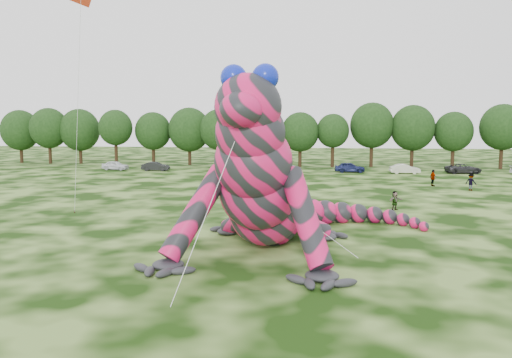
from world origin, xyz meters
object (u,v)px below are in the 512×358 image
object	(u,v)px
tree_1	(49,136)
car_5	(405,169)
flying_kite	(80,15)
tree_5	(189,136)
spectator_2	(471,182)
tree_3	(116,137)
car_2	(237,167)
tree_8	(300,140)
spectator_3	(433,178)
car_3	(283,166)
spectator_5	(395,201)
inflatable_gecko	(270,160)
car_4	(350,167)
tree_4	(153,138)
car_6	(463,169)
tree_0	(21,136)
car_0	(115,165)
tree_2	(80,136)
car_1	(156,166)
tree_6	(219,138)
tree_7	(264,138)
tree_13	(502,137)
tree_9	(333,140)
tree_12	(453,140)
tree_10	(372,135)
tree_11	(412,136)

from	to	relation	value
tree_1	car_5	size ratio (longest dim) A/B	2.34
flying_kite	tree_1	size ratio (longest dim) A/B	1.71
tree_5	spectator_2	xyz separation A→B (m)	(38.13, -28.02, -3.97)
tree_3	car_2	size ratio (longest dim) A/B	1.96
tree_8	spectator_3	size ratio (longest dim) A/B	4.72
car_3	tree_8	bearing A→B (deg)	-13.27
spectator_5	inflatable_gecko	bearing A→B (deg)	-166.62
car_4	spectator_2	xyz separation A→B (m)	(11.65, -18.37, 0.18)
car_3	spectator_2	world-z (taller)	spectator_2
tree_4	tree_8	bearing A→B (deg)	-3.89
tree_3	car_5	size ratio (longest dim) A/B	2.25
tree_8	car_6	size ratio (longest dim) A/B	1.80
spectator_3	car_2	bearing A→B (deg)	42.07
tree_0	car_3	world-z (taller)	tree_0
flying_kite	tree_0	bearing A→B (deg)	126.33
car_3	car_0	bearing A→B (deg)	98.49
tree_2	car_1	xyz separation A→B (m)	(17.51, -11.36, -4.14)
tree_2	spectator_5	world-z (taller)	tree_2
tree_6	tree_8	xyz separation A→B (m)	(13.34, 0.30, -0.27)
tree_7	car_2	distance (m)	10.39
car_0	car_4	size ratio (longest dim) A/B	0.94
tree_13	inflatable_gecko	bearing A→B (deg)	-120.62
tree_9	car_4	world-z (taller)	tree_9
tree_2	tree_6	distance (m)	25.55
tree_8	tree_9	distance (m)	5.30
spectator_5	car_0	bearing A→B (deg)	99.65
flying_kite	tree_7	world-z (taller)	flying_kite
tree_6	tree_9	xyz separation A→B (m)	(18.62, 0.66, -0.41)
inflatable_gecko	tree_12	distance (m)	58.45
tree_5	tree_12	world-z (taller)	tree_5
tree_3	spectator_3	world-z (taller)	tree_3
car_5	tree_10	bearing A→B (deg)	14.89
tree_1	tree_7	distance (m)	38.29
tree_1	tree_5	size ratio (longest dim) A/B	1.00
tree_5	tree_11	distance (m)	36.91
tree_0	tree_12	xyz separation A→B (m)	(74.57, -1.50, -0.27)
spectator_2	car_6	bearing A→B (deg)	-65.39
tree_10	car_3	size ratio (longest dim) A/B	2.30
tree_11	car_5	bearing A→B (deg)	-104.93
tree_8	car_0	bearing A→B (deg)	-162.33
tree_12	car_5	xyz separation A→B (m)	(-9.00, -9.96, -3.80)
tree_3	tree_5	world-z (taller)	tree_5
tree_5	car_6	size ratio (longest dim) A/B	1.97
tree_12	car_6	world-z (taller)	tree_12
tree_12	tree_3	bearing A→B (deg)	-179.31
tree_2	spectator_5	distance (m)	63.80
car_0	car_3	size ratio (longest dim) A/B	0.90
flying_kite	spectator_2	xyz separation A→B (m)	(32.99, 20.93, -13.81)
inflatable_gecko	car_1	bearing A→B (deg)	123.17
inflatable_gecko	spectator_5	world-z (taller)	inflatable_gecko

